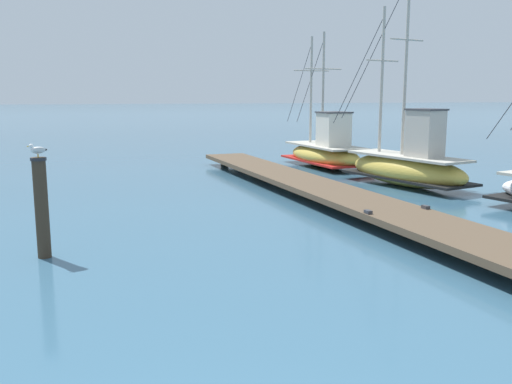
# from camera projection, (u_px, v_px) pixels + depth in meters

# --- Properties ---
(floating_dock) EXTENTS (2.93, 20.06, 0.53)m
(floating_dock) POSITION_uv_depth(u_px,v_px,m) (321.00, 189.00, 16.79)
(floating_dock) COLOR brown
(floating_dock) RESTS_ON ground
(fishing_boat_0) EXTENTS (2.82, 6.72, 7.46)m
(fishing_boat_0) POSITION_uv_depth(u_px,v_px,m) (408.00, 165.00, 19.36)
(fishing_boat_0) COLOR gold
(fishing_boat_0) RESTS_ON ground
(fishing_boat_2) EXTENTS (2.40, 6.52, 5.86)m
(fishing_boat_2) POSITION_uv_depth(u_px,v_px,m) (326.00, 151.00, 24.62)
(fishing_boat_2) COLOR gold
(fishing_boat_2) RESTS_ON ground
(mooring_piling) EXTENTS (0.30, 0.30, 1.98)m
(mooring_piling) POSITION_uv_depth(u_px,v_px,m) (41.00, 206.00, 10.78)
(mooring_piling) COLOR #3D3023
(mooring_piling) RESTS_ON ground
(perched_seagull) EXTENTS (0.37, 0.21, 0.26)m
(perched_seagull) POSITION_uv_depth(u_px,v_px,m) (38.00, 150.00, 10.60)
(perched_seagull) COLOR gold
(perched_seagull) RESTS_ON mooring_piling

